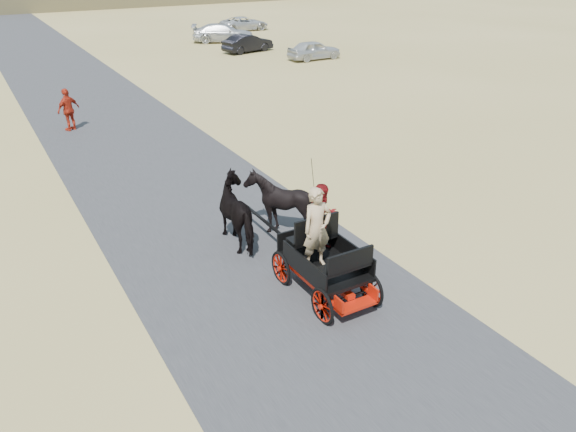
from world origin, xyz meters
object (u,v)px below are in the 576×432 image
car_d (244,23)px  car_b (248,43)px  horse_left (241,212)px  pedestrian (69,110)px  carriage (325,278)px  horse_right (279,203)px  car_a (314,50)px  car_c (223,33)px

car_d → car_b: bearing=156.6°
horse_left → car_b: bearing=-116.6°
pedestrian → car_b: (14.43, 12.83, -0.25)m
pedestrian → car_b: 19.31m
carriage → horse_right: horse_right is taller
car_a → car_c: car_c is taller
horse_right → car_b: size_ratio=0.46×
car_a → car_d: bearing=-9.4°
horse_left → car_b: (12.55, 25.00, -0.24)m
pedestrian → car_c: 23.03m
car_b → pedestrian: bearing=119.3°
car_a → car_c: 9.80m
horse_left → pedestrian: bearing=-81.2°
carriage → car_d: bearing=66.4°
horse_right → carriage: bearing=79.6°
carriage → pedestrian: 15.37m
car_a → car_d: 14.70m
carriage → pedestrian: (-2.44, 15.17, 0.50)m
pedestrian → car_c: bearing=-156.6°
carriage → horse_right: (0.55, 3.00, 0.49)m
carriage → car_a: 27.46m
horse_left → horse_right: horse_right is taller
car_a → car_b: (-2.53, 4.69, -0.00)m
horse_left → car_d: bearing=-116.1°
carriage → horse_left: bearing=100.4°
car_b → car_d: (4.55, 9.87, -0.02)m
car_d → pedestrian: bearing=141.4°
car_b → car_c: bearing=-16.0°
carriage → pedestrian: pedestrian is taller
car_a → car_c: bearing=11.6°
horse_right → pedestrian: pedestrian is taller
car_a → car_b: 5.33m
carriage → horse_left: (-0.55, 3.00, 0.49)m
car_b → car_d: bearing=-37.1°
pedestrian → horse_right: bearing=77.0°
car_d → car_a: bearing=173.4°
horse_right → horse_left: bearing=0.0°
car_b → carriage: bearing=144.5°
horse_left → car_c: bearing=-113.3°
car_c → car_b: bearing=-158.6°
carriage → car_d: size_ratio=0.57×
car_a → car_c: size_ratio=0.76×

